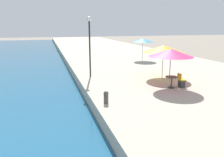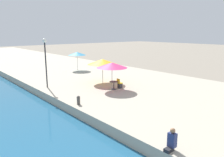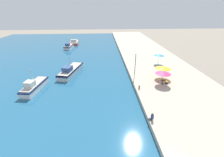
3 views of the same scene
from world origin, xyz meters
TOP-DOWN VIEW (x-y plane):
  - quay_promenade at (8.00, 37.00)m, footprint 16.00×90.00m
  - cafe_umbrella_pink at (5.28, 16.53)m, footprint 2.78×2.78m
  - cafe_umbrella_white at (6.26, 19.17)m, footprint 3.08×3.08m
  - cafe_umbrella_striped at (8.38, 27.52)m, footprint 2.43×2.43m
  - cafe_table at (5.35, 16.36)m, footprint 0.80×0.80m
  - cafe_chair_left at (6.07, 16.35)m, footprint 0.43×0.40m
  - person_at_quay at (0.37, 6.73)m, footprint 0.56×0.36m
  - mooring_bollard at (0.60, 14.80)m, footprint 0.26×0.26m
  - lamppost at (1.03, 21.06)m, footprint 0.36×0.36m

SIDE VIEW (x-z plane):
  - quay_promenade at x=8.00m, z-range 0.00..0.72m
  - cafe_chair_left at x=6.07m, z-range 0.59..1.50m
  - mooring_bollard at x=0.60m, z-range 0.74..1.39m
  - person_at_quay at x=0.37m, z-range 0.66..1.69m
  - cafe_table at x=5.35m, z-range 0.88..1.62m
  - cafe_umbrella_white at x=6.26m, z-range 1.68..4.13m
  - cafe_umbrella_pink at x=5.28m, z-range 1.71..4.20m
  - cafe_umbrella_striped at x=8.38m, z-range 1.74..4.23m
  - lamppost at x=1.03m, z-range 1.53..6.09m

